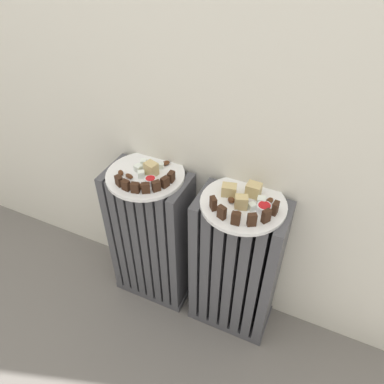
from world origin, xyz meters
name	(u,v)px	position (x,y,z in m)	size (l,w,h in m)	color
ground_plane	(162,356)	(0.00, 0.00, 0.00)	(6.00, 6.00, 0.00)	slate
radiator_left	(152,238)	(-0.18, 0.28, 0.30)	(0.31, 0.18, 0.62)	#47474C
radiator_right	(235,268)	(0.18, 0.28, 0.30)	(0.31, 0.18, 0.62)	#47474C
plate_left	(145,175)	(-0.18, 0.28, 0.62)	(0.27, 0.27, 0.01)	white
plate_right	(243,204)	(0.18, 0.28, 0.62)	(0.27, 0.27, 0.01)	white
dark_cake_slice_left_0	(119,181)	(-0.22, 0.19, 0.64)	(0.03, 0.02, 0.04)	#382114
dark_cake_slice_left_1	(126,185)	(-0.19, 0.18, 0.64)	(0.03, 0.02, 0.04)	#382114
dark_cake_slice_left_2	(135,188)	(-0.15, 0.18, 0.64)	(0.03, 0.02, 0.04)	#382114
dark_cake_slice_left_3	(146,188)	(-0.12, 0.20, 0.64)	(0.03, 0.02, 0.04)	#382114
dark_cake_slice_left_4	(156,186)	(-0.10, 0.22, 0.64)	(0.03, 0.02, 0.04)	#382114
dark_cake_slice_left_5	(165,182)	(-0.08, 0.25, 0.64)	(0.03, 0.02, 0.04)	#382114
dark_cake_slice_left_6	(171,177)	(-0.08, 0.28, 0.64)	(0.03, 0.02, 0.04)	#382114
marble_cake_slice_left_0	(151,169)	(-0.16, 0.29, 0.65)	(0.04, 0.03, 0.05)	tan
turkish_delight_left_0	(138,168)	(-0.21, 0.28, 0.64)	(0.02, 0.02, 0.02)	white
turkish_delight_left_1	(141,174)	(-0.18, 0.26, 0.64)	(0.02, 0.02, 0.02)	white
turkish_delight_left_2	(161,166)	(-0.14, 0.33, 0.64)	(0.02, 0.02, 0.02)	white
turkish_delight_left_3	(144,162)	(-0.21, 0.32, 0.64)	(0.02, 0.02, 0.02)	white
medjool_date_left_0	(166,163)	(-0.14, 0.36, 0.63)	(0.03, 0.02, 0.01)	#4C2814
medjool_date_left_1	(129,176)	(-0.21, 0.24, 0.64)	(0.03, 0.02, 0.02)	#4C2814
medjool_date_left_2	(141,186)	(-0.15, 0.21, 0.64)	(0.02, 0.02, 0.02)	#4C2814
medjool_date_left_3	(121,173)	(-0.25, 0.24, 0.64)	(0.02, 0.02, 0.02)	#4C2814
jam_bowl_left	(150,180)	(-0.13, 0.24, 0.64)	(0.04, 0.04, 0.02)	white
dark_cake_slice_right_0	(213,203)	(0.10, 0.21, 0.65)	(0.03, 0.02, 0.04)	#382114
dark_cake_slice_right_1	(222,212)	(0.14, 0.19, 0.65)	(0.03, 0.02, 0.04)	#382114
dark_cake_slice_right_2	(236,218)	(0.18, 0.18, 0.65)	(0.03, 0.02, 0.04)	#382114
dark_cake_slice_right_3	(252,220)	(0.23, 0.19, 0.65)	(0.03, 0.02, 0.04)	#382114
dark_cake_slice_right_4	(266,216)	(0.26, 0.23, 0.65)	(0.03, 0.02, 0.04)	#382114
dark_cake_slice_right_5	(275,208)	(0.28, 0.27, 0.65)	(0.03, 0.02, 0.04)	#382114
marble_cake_slice_right_0	(229,190)	(0.12, 0.30, 0.65)	(0.05, 0.03, 0.04)	tan
marble_cake_slice_right_1	(241,202)	(0.18, 0.25, 0.65)	(0.04, 0.03, 0.04)	tan
marble_cake_slice_right_2	(253,190)	(0.19, 0.32, 0.65)	(0.04, 0.04, 0.05)	tan
turkish_delight_right_0	(261,201)	(0.23, 0.29, 0.64)	(0.03, 0.03, 0.03)	white
turkish_delight_right_1	(252,206)	(0.21, 0.26, 0.64)	(0.02, 0.02, 0.02)	white
medjool_date_right_0	(270,201)	(0.25, 0.31, 0.64)	(0.03, 0.02, 0.02)	#4C2814
medjool_date_right_1	(231,200)	(0.14, 0.26, 0.64)	(0.02, 0.02, 0.02)	#4C2814
medjool_date_right_2	(237,214)	(0.18, 0.21, 0.63)	(0.03, 0.02, 0.02)	#4C2814
jam_bowl_right	(264,208)	(0.24, 0.27, 0.64)	(0.05, 0.05, 0.02)	white
fork	(245,204)	(0.18, 0.27, 0.63)	(0.05, 0.09, 0.00)	silver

